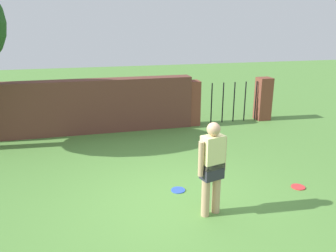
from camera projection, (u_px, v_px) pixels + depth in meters
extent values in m
plane|color=#568C3D|center=(174.00, 201.00, 6.18)|extent=(40.00, 40.00, 0.00)
cube|color=brown|center=(83.00, 107.00, 9.79)|extent=(6.44, 0.50, 1.56)
cylinder|color=tan|center=(216.00, 190.00, 5.70)|extent=(0.14, 0.14, 0.85)
cylinder|color=tan|center=(206.00, 193.00, 5.59)|extent=(0.14, 0.14, 0.85)
cube|color=#2D2D38|center=(212.00, 170.00, 5.54)|extent=(0.41, 0.31, 0.28)
cube|color=beige|center=(213.00, 152.00, 5.44)|extent=(0.41, 0.31, 0.55)
sphere|color=tan|center=(214.00, 129.00, 5.33)|extent=(0.22, 0.22, 0.22)
cylinder|color=tan|center=(223.00, 154.00, 5.57)|extent=(0.09, 0.09, 0.58)
cylinder|color=tan|center=(201.00, 159.00, 5.36)|extent=(0.09, 0.09, 0.58)
cube|color=brown|center=(192.00, 103.00, 10.60)|extent=(0.44, 0.44, 1.40)
cube|color=brown|center=(263.00, 99.00, 11.19)|extent=(0.44, 0.44, 1.40)
cylinder|color=black|center=(200.00, 104.00, 10.68)|extent=(0.04, 0.04, 1.30)
cylinder|color=black|center=(212.00, 103.00, 10.77)|extent=(0.04, 0.04, 1.30)
cylinder|color=black|center=(223.00, 103.00, 10.86)|extent=(0.04, 0.04, 1.30)
cylinder|color=black|center=(234.00, 102.00, 10.95)|extent=(0.04, 0.04, 1.30)
cylinder|color=black|center=(245.00, 101.00, 11.05)|extent=(0.04, 0.04, 1.30)
cylinder|color=black|center=(256.00, 101.00, 11.14)|extent=(0.04, 0.04, 1.30)
cylinder|color=red|center=(298.00, 187.00, 6.68)|extent=(0.27, 0.27, 0.02)
cylinder|color=blue|center=(178.00, 190.00, 6.56)|extent=(0.27, 0.27, 0.02)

